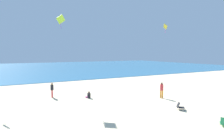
# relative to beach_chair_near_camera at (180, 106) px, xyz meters

# --- Properties ---
(ground_plane) EXTENTS (120.00, 120.00, 0.00)m
(ground_plane) POSITION_rel_beach_chair_near_camera_xyz_m (-4.46, 5.27, -0.27)
(ground_plane) COLOR beige
(ocean_water) EXTENTS (120.00, 60.00, 0.05)m
(ocean_water) POSITION_rel_beach_chair_near_camera_xyz_m (-4.46, 49.09, -0.24)
(ocean_water) COLOR teal
(ocean_water) RESTS_ON ground_plane
(beach_chair_near_camera) EXTENTS (0.75, 0.74, 0.58)m
(beach_chair_near_camera) POSITION_rel_beach_chair_near_camera_xyz_m (0.00, 0.00, 0.00)
(beach_chair_near_camera) COLOR black
(beach_chair_near_camera) RESTS_ON ground_plane
(person_0) EXTENTS (0.40, 0.40, 1.54)m
(person_0) POSITION_rel_beach_chair_near_camera_xyz_m (1.52, 3.68, 0.62)
(person_0) COLOR orange
(person_0) RESTS_ON ground_plane
(person_1) EXTENTS (0.37, 0.37, 1.45)m
(person_1) POSITION_rel_beach_chair_near_camera_xyz_m (-7.78, 9.12, 0.57)
(person_1) COLOR red
(person_1) RESTS_ON ground_plane
(person_2) EXTENTS (0.47, 0.60, 0.67)m
(person_2) POSITION_rel_beach_chair_near_camera_xyz_m (-4.72, 7.10, -0.02)
(person_2) COLOR black
(person_2) RESTS_ON ground_plane
(kite_yellow) EXTENTS (0.37, 0.91, 1.37)m
(kite_yellow) POSITION_rel_beach_chair_near_camera_xyz_m (8.85, 11.07, 7.89)
(kite_yellow) COLOR yellow
(kite_lime) EXTENTS (0.93, 0.34, 1.32)m
(kite_lime) POSITION_rel_beach_chair_near_camera_xyz_m (-7.05, 8.02, 7.23)
(kite_lime) COLOR #99DB33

